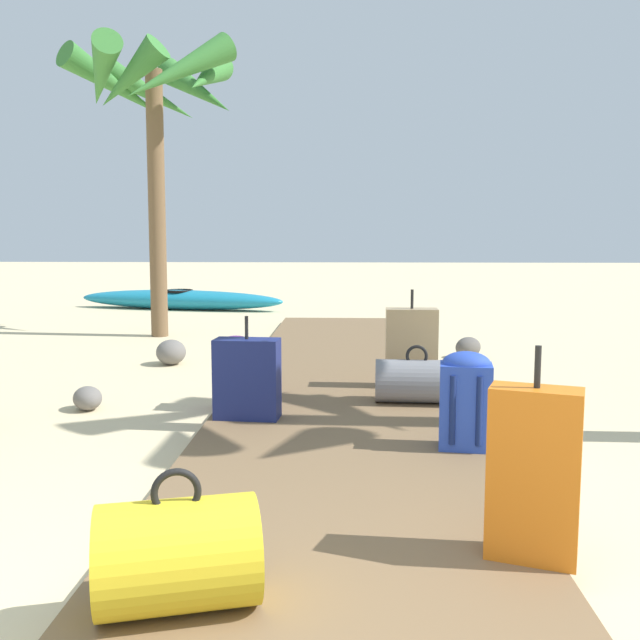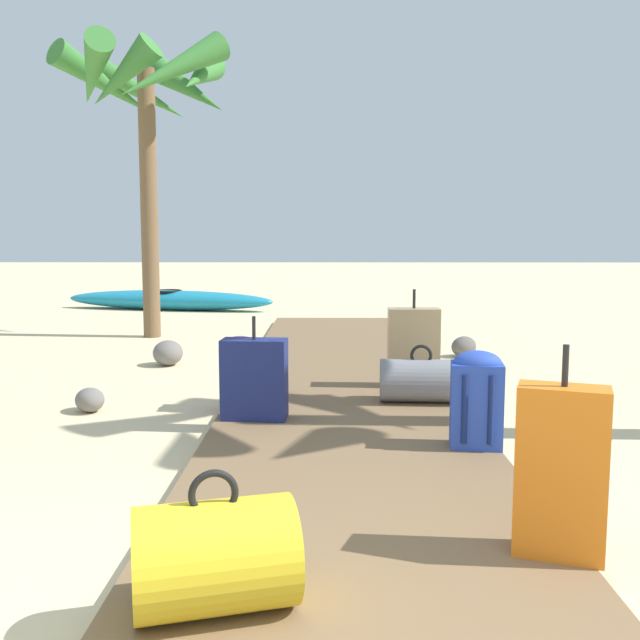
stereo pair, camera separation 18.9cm
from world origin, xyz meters
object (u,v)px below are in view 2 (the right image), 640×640
(backpack_blue, at_px, (476,397))
(backpack_purple, at_px, (240,366))
(suitcase_orange, at_px, (561,471))
(suitcase_navy, at_px, (254,379))
(duffel_bag_yellow, at_px, (215,556))
(kayak, at_px, (168,300))
(palm_tree_far_left, at_px, (147,95))
(duffel_bag_grey, at_px, (421,380))
(suitcase_tan, at_px, (413,347))

(backpack_blue, height_order, backpack_purple, backpack_blue)
(suitcase_orange, distance_m, suitcase_navy, 2.44)
(backpack_blue, bearing_deg, duffel_bag_yellow, -124.45)
(kayak, bearing_deg, palm_tree_far_left, -80.44)
(backpack_blue, height_order, duffel_bag_grey, backpack_blue)
(suitcase_orange, height_order, backpack_purple, suitcase_orange)
(backpack_blue, distance_m, kayak, 9.13)
(suitcase_navy, relative_size, suitcase_tan, 0.87)
(duffel_bag_yellow, bearing_deg, suitcase_tan, 72.74)
(suitcase_orange, bearing_deg, backpack_blue, 90.93)
(backpack_blue, xyz_separation_m, kayak, (-3.69, 8.35, -0.20))
(duffel_bag_yellow, bearing_deg, backpack_purple, 95.47)
(suitcase_orange, distance_m, suitcase_tan, 3.05)
(backpack_purple, bearing_deg, palm_tree_far_left, 112.57)
(palm_tree_far_left, bearing_deg, suitcase_tan, -48.91)
(suitcase_orange, relative_size, palm_tree_far_left, 0.22)
(kayak, bearing_deg, suitcase_navy, -73.17)
(suitcase_navy, bearing_deg, kayak, 106.83)
(suitcase_navy, bearing_deg, duffel_bag_grey, 22.50)
(backpack_blue, relative_size, backpack_purple, 1.18)
(backpack_purple, bearing_deg, suitcase_navy, -73.43)
(suitcase_tan, xyz_separation_m, duffel_bag_grey, (-0.01, -0.55, -0.16))
(suitcase_navy, distance_m, kayak, 8.08)
(suitcase_tan, bearing_deg, duffel_bag_yellow, -107.26)
(kayak, bearing_deg, suitcase_tan, -62.17)
(backpack_blue, bearing_deg, suitcase_navy, 155.52)
(suitcase_navy, distance_m, duffel_bag_grey, 1.29)
(suitcase_navy, height_order, kayak, suitcase_navy)
(suitcase_navy, xyz_separation_m, kayak, (-2.34, 7.73, -0.18))
(duffel_bag_yellow, bearing_deg, duffel_bag_grey, 69.91)
(duffel_bag_yellow, xyz_separation_m, kayak, (-2.46, 10.15, -0.09))
(suitcase_navy, bearing_deg, duffel_bag_yellow, -87.17)
(suitcase_tan, height_order, duffel_bag_grey, suitcase_tan)
(duffel_bag_yellow, relative_size, suitcase_tan, 0.75)
(duffel_bag_grey, bearing_deg, backpack_blue, -81.17)
(backpack_blue, distance_m, backpack_purple, 1.92)
(duffel_bag_yellow, height_order, suitcase_navy, suitcase_navy)
(backpack_blue, relative_size, suitcase_tan, 0.71)
(suitcase_orange, relative_size, suitcase_tan, 1.03)
(suitcase_tan, relative_size, kayak, 0.20)
(duffel_bag_grey, distance_m, kayak, 8.05)
(backpack_blue, xyz_separation_m, duffel_bag_yellow, (-1.24, -1.80, -0.11))
(duffel_bag_yellow, xyz_separation_m, suitcase_tan, (1.07, 3.46, 0.14))
(backpack_blue, distance_m, duffel_bag_grey, 1.13)
(suitcase_navy, xyz_separation_m, backpack_purple, (-0.17, 0.56, -0.02))
(suitcase_orange, xyz_separation_m, backpack_purple, (-1.55, 2.57, -0.08))
(duffel_bag_yellow, xyz_separation_m, duffel_bag_grey, (1.07, 2.91, -0.02))
(palm_tree_far_left, bearing_deg, suitcase_orange, -63.92)
(suitcase_navy, bearing_deg, suitcase_tan, 40.95)
(duffel_bag_yellow, bearing_deg, suitcase_navy, 92.83)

